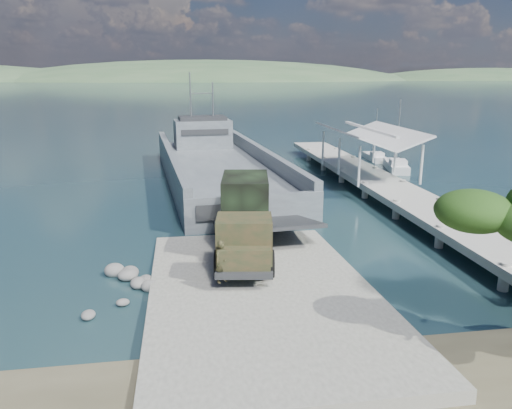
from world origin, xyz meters
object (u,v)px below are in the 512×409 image
(sailboat_near, at_px, (396,166))
(sailboat_far, at_px, (375,157))
(pier, at_px, (372,172))
(landing_craft, at_px, (218,173))
(military_truck, at_px, (245,219))
(soldier, at_px, (222,270))

(sailboat_near, relative_size, sailboat_far, 1.22)
(pier, bearing_deg, sailboat_near, 53.65)
(pier, xyz_separation_m, sailboat_near, (5.91, 8.03, -1.20))
(pier, bearing_deg, sailboat_far, 66.98)
(landing_craft, distance_m, sailboat_far, 20.97)
(landing_craft, distance_m, military_truck, 20.74)
(pier, xyz_separation_m, sailboat_far, (6.01, 14.15, -1.27))
(military_truck, distance_m, sailboat_near, 30.34)
(landing_craft, height_order, sailboat_far, landing_craft)
(pier, distance_m, military_truck, 20.34)
(military_truck, relative_size, sailboat_far, 1.44)
(military_truck, relative_size, sailboat_near, 1.18)
(landing_craft, bearing_deg, sailboat_far, 20.67)
(pier, relative_size, military_truck, 4.98)
(landing_craft, relative_size, soldier, 18.93)
(landing_craft, bearing_deg, pier, -26.51)
(pier, distance_m, sailboat_near, 10.04)
(military_truck, relative_size, soldier, 4.57)
(pier, height_order, soldier, pier)
(landing_craft, relative_size, military_truck, 4.15)
(military_truck, height_order, sailboat_near, sailboat_near)
(landing_craft, relative_size, sailboat_far, 5.96)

